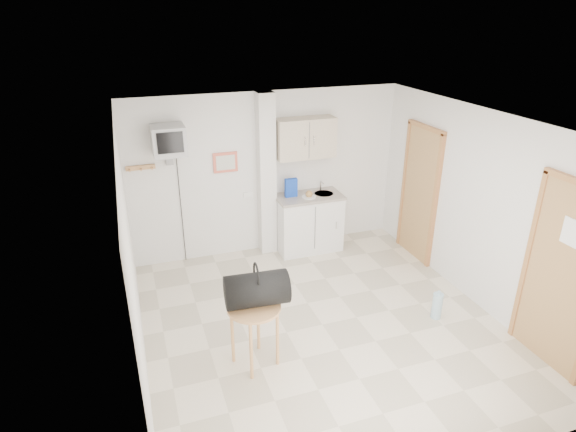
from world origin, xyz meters
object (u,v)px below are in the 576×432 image
object	(u,v)px
duffel_bag	(257,289)
water_bottle	(437,306)
crt_television	(169,141)
round_table	(254,316)

from	to	relation	value
duffel_bag	water_bottle	xyz separation A→B (m)	(2.33, 0.04, -0.74)
crt_television	round_table	world-z (taller)	crt_television
round_table	crt_television	bearing A→B (deg)	101.46
round_table	duffel_bag	bearing A→B (deg)	29.69
duffel_bag	round_table	bearing A→B (deg)	-145.95
water_bottle	crt_television	bearing A→B (deg)	140.67
crt_television	round_table	distance (m)	2.79
crt_television	duffel_bag	bearing A→B (deg)	-77.43
duffel_bag	water_bottle	bearing A→B (deg)	5.43
round_table	water_bottle	xyz separation A→B (m)	(2.37, 0.07, -0.45)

